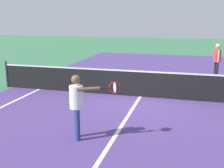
% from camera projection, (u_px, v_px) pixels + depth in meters
% --- Properties ---
extents(ground_plane, '(60.00, 60.00, 0.00)m').
position_uv_depth(ground_plane, '(140.00, 97.00, 10.23)').
color(ground_plane, '#38724C').
extents(court_surface_inbounds, '(10.62, 24.40, 0.00)m').
position_uv_depth(court_surface_inbounds, '(140.00, 97.00, 10.23)').
color(court_surface_inbounds, '#4C387A').
rests_on(court_surface_inbounds, ground_plane).
extents(line_center_service, '(0.10, 6.40, 0.01)m').
position_uv_depth(line_center_service, '(119.00, 129.00, 7.23)').
color(line_center_service, white).
rests_on(line_center_service, ground_plane).
extents(net, '(11.24, 0.09, 1.07)m').
position_uv_depth(net, '(141.00, 84.00, 10.12)').
color(net, '#33383D').
rests_on(net, ground_plane).
extents(player_near, '(1.13, 0.57, 1.55)m').
position_uv_depth(player_near, '(78.00, 100.00, 6.48)').
color(player_near, navy).
rests_on(player_near, ground_plane).
extents(player_far, '(0.32, 0.41, 1.66)m').
position_uv_depth(player_far, '(217.00, 58.00, 12.81)').
color(player_far, black).
rests_on(player_far, ground_plane).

